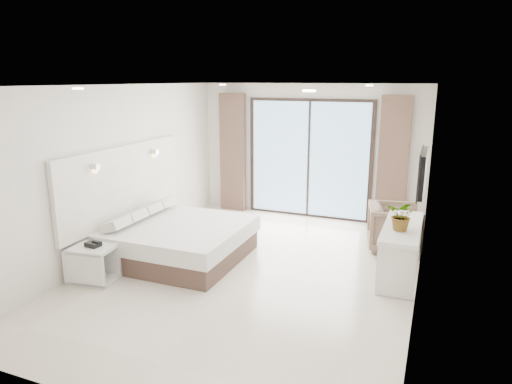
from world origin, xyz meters
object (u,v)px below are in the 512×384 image
(bed, at_px, (178,240))
(armchair, at_px, (395,225))
(nightstand, at_px, (94,264))
(console_desk, at_px, (402,239))

(bed, height_order, armchair, armchair)
(nightstand, xyz_separation_m, console_desk, (3.97, 1.78, 0.30))
(bed, xyz_separation_m, nightstand, (-0.63, -1.19, -0.04))
(bed, relative_size, console_desk, 1.26)
(bed, distance_m, armchair, 3.58)
(bed, height_order, nightstand, bed)
(nightstand, bearing_deg, bed, 54.62)
(console_desk, bearing_deg, armchair, 99.80)
(bed, bearing_deg, console_desk, 10.09)
(nightstand, distance_m, armchair, 4.76)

